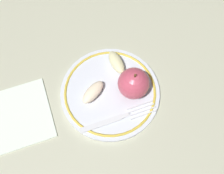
{
  "coord_description": "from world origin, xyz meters",
  "views": [
    {
      "loc": [
        -0.23,
        0.06,
        0.55
      ],
      "look_at": [
        -0.01,
        -0.0,
        0.03
      ],
      "focal_mm": 40.0,
      "sensor_mm": 36.0,
      "label": 1
    }
  ],
  "objects": [
    {
      "name": "napkin_folded",
      "position": [
        -0.01,
        0.21,
        0.0
      ],
      "size": [
        0.16,
        0.13,
        0.01
      ],
      "primitive_type": "cube",
      "rotation": [
        0.0,
        0.0,
        0.06
      ],
      "color": "white",
      "rests_on": "ground_plane"
    },
    {
      "name": "ground_plane",
      "position": [
        0.0,
        0.0,
        0.0
      ],
      "size": [
        2.0,
        2.0,
        0.0
      ],
      "primitive_type": "plane",
      "color": "#B1B195"
    },
    {
      "name": "apple_red_whole",
      "position": [
        -0.03,
        -0.05,
        0.05
      ],
      "size": [
        0.07,
        0.07,
        0.08
      ],
      "color": "#C5485E",
      "rests_on": "plate"
    },
    {
      "name": "apple_slice_front",
      "position": [
        0.05,
        -0.03,
        0.02
      ],
      "size": [
        0.07,
        0.04,
        0.02
      ],
      "primitive_type": "ellipsoid",
      "rotation": [
        0.0,
        0.0,
        3.29
      ],
      "color": "beige",
      "rests_on": "plate"
    },
    {
      "name": "apple_slice_back",
      "position": [
        -0.01,
        0.04,
        0.02
      ],
      "size": [
        0.06,
        0.07,
        0.02
      ],
      "primitive_type": "ellipsoid",
      "rotation": [
        0.0,
        0.0,
        5.35
      ],
      "color": "#F8E3C0",
      "rests_on": "plate"
    },
    {
      "name": "fork",
      "position": [
        -0.08,
        0.01,
        0.02
      ],
      "size": [
        0.03,
        0.18,
        0.0
      ],
      "rotation": [
        0.0,
        0.0,
        4.77
      ],
      "color": "silver",
      "rests_on": "plate"
    },
    {
      "name": "plate",
      "position": [
        -0.01,
        -0.0,
        0.01
      ],
      "size": [
        0.23,
        0.23,
        0.01
      ],
      "color": "silver",
      "rests_on": "ground_plane"
    }
  ]
}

